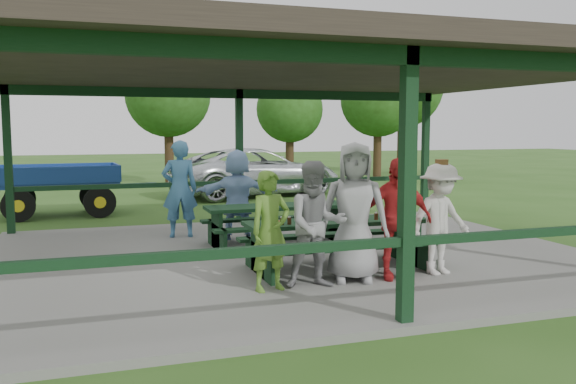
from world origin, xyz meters
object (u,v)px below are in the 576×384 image
object	(u,v)px
spectator_blue	(180,189)
pickup_truck	(256,172)
contestant_white_fedora	(440,219)
contestant_grey_left	(316,225)
picnic_table_far	(279,220)
spectator_lblue	(237,194)
contestant_red	(396,219)
contestant_green	(270,231)
spectator_grey	(351,198)
picnic_table_near	(337,237)
farm_trailer	(59,189)
contestant_grey_mid	(354,212)

from	to	relation	value
spectator_blue	pickup_truck	world-z (taller)	spectator_blue
contestant_white_fedora	contestant_grey_left	bearing A→B (deg)	174.63
picnic_table_far	spectator_lblue	size ratio (longest dim) A/B	1.53
contestant_red	contestant_white_fedora	xyz separation A→B (m)	(0.74, 0.03, -0.04)
contestant_green	spectator_grey	distance (m)	4.63
spectator_lblue	pickup_truck	xyz separation A→B (m)	(2.61, 8.11, -0.18)
contestant_red	spectator_blue	world-z (taller)	spectator_blue
pickup_truck	contestant_green	bearing A→B (deg)	154.07
pickup_truck	picnic_table_near	bearing A→B (deg)	159.49
contestant_green	spectator_blue	world-z (taller)	spectator_blue
picnic_table_near	picnic_table_far	size ratio (longest dim) A/B	1.06
picnic_table_far	spectator_grey	size ratio (longest dim) A/B	1.83
contestant_white_fedora	spectator_grey	xyz separation A→B (m)	(0.20, 3.60, -0.10)
farm_trailer	picnic_table_near	bearing A→B (deg)	-66.12
contestant_grey_mid	spectator_grey	distance (m)	3.89
spectator_blue	spectator_grey	world-z (taller)	spectator_blue
spectator_grey	contestant_red	bearing A→B (deg)	94.05
contestant_green	farm_trailer	world-z (taller)	contestant_green
spectator_blue	farm_trailer	size ratio (longest dim) A/B	0.47
picnic_table_far	pickup_truck	distance (m)	9.28
spectator_lblue	farm_trailer	xyz separation A→B (m)	(-3.44, 5.17, -0.27)
contestant_green	spectator_blue	xyz separation A→B (m)	(-0.54, 4.38, 0.15)
spectator_grey	farm_trailer	xyz separation A→B (m)	(-5.76, 5.32, -0.13)
spectator_grey	spectator_blue	bearing A→B (deg)	6.71
contestant_grey_mid	spectator_blue	world-z (taller)	contestant_grey_mid
picnic_table_far	contestant_red	world-z (taller)	contestant_red
contestant_grey_left	farm_trailer	xyz separation A→B (m)	(-3.58, 9.04, -0.26)
contestant_grey_mid	contestant_white_fedora	distance (m)	1.37
spectator_lblue	farm_trailer	distance (m)	6.21
picnic_table_near	picnic_table_far	xyz separation A→B (m)	(-0.29, 2.00, -0.00)
picnic_table_near	pickup_truck	bearing A→B (deg)	80.85
spectator_blue	pickup_truck	bearing A→B (deg)	-111.80
contestant_white_fedora	farm_trailer	world-z (taller)	contestant_white_fedora
spectator_blue	contestant_grey_left	bearing A→B (deg)	108.71
contestant_red	spectator_lblue	xyz separation A→B (m)	(-1.38, 3.78, 0.00)
picnic_table_far	farm_trailer	distance (m)	7.29
spectator_lblue	spectator_blue	size ratio (longest dim) A/B	0.91
contestant_red	picnic_table_far	bearing A→B (deg)	123.04
contestant_green	farm_trailer	bearing A→B (deg)	94.02
contestant_white_fedora	contestant_green	bearing A→B (deg)	172.94
picnic_table_near	contestant_white_fedora	size ratio (longest dim) A/B	1.67
contestant_red	contestant_white_fedora	distance (m)	0.75
pickup_truck	contestant_grey_left	bearing A→B (deg)	156.98
contestant_grey_left	spectator_blue	xyz separation A→B (m)	(-1.17, 4.42, 0.10)
spectator_lblue	spectator_grey	bearing A→B (deg)	-174.73
spectator_lblue	spectator_blue	xyz separation A→B (m)	(-1.02, 0.56, 0.09)
picnic_table_near	contestant_red	xyz separation A→B (m)	(0.55, -0.84, 0.38)
pickup_truck	spectator_lblue	bearing A→B (deg)	150.76
picnic_table_far	contestant_white_fedora	world-z (taller)	contestant_white_fedora
picnic_table_far	pickup_truck	world-z (taller)	pickup_truck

